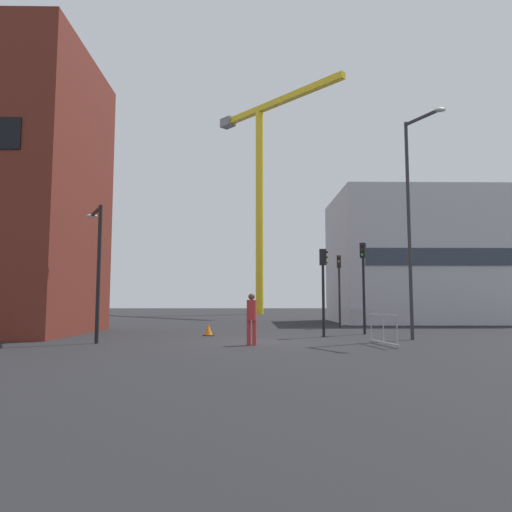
# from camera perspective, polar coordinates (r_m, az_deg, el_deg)

# --- Properties ---
(ground) EXTENTS (160.00, 160.00, 0.00)m
(ground) POSITION_cam_1_polar(r_m,az_deg,el_deg) (18.29, 0.18, -10.32)
(ground) COLOR black
(office_block) EXTENTS (12.65, 9.13, 9.19)m
(office_block) POSITION_cam_1_polar(r_m,az_deg,el_deg) (36.39, 19.54, -0.35)
(office_block) COLOR #B7B7BC
(office_block) RESTS_ON ground
(construction_crane) EXTENTS (13.66, 14.35, 25.01)m
(construction_crane) POSITION_cam_1_polar(r_m,az_deg,el_deg) (56.12, 0.76, 10.06)
(construction_crane) COLOR yellow
(construction_crane) RESTS_ON ground
(streetlamp_tall) EXTENTS (1.08, 1.77, 8.94)m
(streetlamp_tall) POSITION_cam_1_polar(r_m,az_deg,el_deg) (20.04, 18.50, 5.29)
(streetlamp_tall) COLOR #2D2D30
(streetlamp_tall) RESTS_ON ground
(streetlamp_short) EXTENTS (1.16, 1.81, 5.12)m
(streetlamp_short) POSITION_cam_1_polar(r_m,az_deg,el_deg) (18.65, -18.74, -0.10)
(streetlamp_short) COLOR black
(streetlamp_short) RESTS_ON ground
(traffic_light_verge) EXTENTS (0.29, 0.39, 4.14)m
(traffic_light_verge) POSITION_cam_1_polar(r_m,az_deg,el_deg) (27.29, 10.08, -2.81)
(traffic_light_verge) COLOR #232326
(traffic_light_verge) RESTS_ON ground
(traffic_light_near) EXTENTS (0.34, 0.39, 4.26)m
(traffic_light_near) POSITION_cam_1_polar(r_m,az_deg,el_deg) (22.53, 12.92, -2.03)
(traffic_light_near) COLOR black
(traffic_light_near) RESTS_ON ground
(traffic_light_island) EXTENTS (0.38, 0.25, 3.80)m
(traffic_light_island) POSITION_cam_1_polar(r_m,az_deg,el_deg) (20.56, 8.18, -2.59)
(traffic_light_island) COLOR black
(traffic_light_island) RESTS_ON ground
(pedestrian_walking) EXTENTS (0.34, 0.34, 1.81)m
(pedestrian_walking) POSITION_cam_1_polar(r_m,az_deg,el_deg) (16.59, -0.55, -7.15)
(pedestrian_walking) COLOR red
(pedestrian_walking) RESTS_ON ground
(safety_barrier_right_run) EXTENTS (0.38, 2.38, 1.08)m
(safety_barrier_right_run) POSITION_cam_1_polar(r_m,az_deg,el_deg) (17.07, 15.22, -8.58)
(safety_barrier_right_run) COLOR #9EA0A5
(safety_barrier_right_run) RESTS_ON ground
(safety_barrier_left_run) EXTENTS (1.87, 0.33, 1.08)m
(safety_barrier_left_run) POSITION_cam_1_polar(r_m,az_deg,el_deg) (29.72, 11.88, -7.25)
(safety_barrier_left_run) COLOR #B2B5BA
(safety_barrier_left_run) RESTS_ON ground
(traffic_cone_on_verge) EXTENTS (0.50, 0.50, 0.51)m
(traffic_cone_on_verge) POSITION_cam_1_polar(r_m,az_deg,el_deg) (21.25, -5.80, -8.99)
(traffic_cone_on_verge) COLOR black
(traffic_cone_on_verge) RESTS_ON ground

